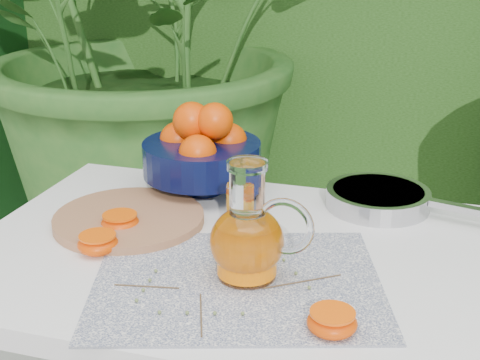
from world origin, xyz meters
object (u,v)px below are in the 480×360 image
(juice_pitcher, at_px, (248,238))
(fruit_bowl, at_px, (202,151))
(white_table, at_px, (237,288))
(saute_pan, at_px, (379,198))
(cutting_board, at_px, (129,219))

(juice_pitcher, bearing_deg, fruit_bowl, 120.45)
(white_table, relative_size, saute_pan, 2.50)
(cutting_board, xyz_separation_m, saute_pan, (0.47, 0.23, 0.01))
(cutting_board, bearing_deg, white_table, -11.10)
(white_table, xyz_separation_m, juice_pitcher, (0.05, -0.10, 0.16))
(juice_pitcher, distance_m, saute_pan, 0.42)
(saute_pan, bearing_deg, white_table, -129.86)
(white_table, xyz_separation_m, fruit_bowl, (-0.16, 0.26, 0.18))
(white_table, relative_size, fruit_bowl, 3.20)
(white_table, distance_m, fruit_bowl, 0.35)
(cutting_board, xyz_separation_m, fruit_bowl, (0.08, 0.21, 0.09))
(cutting_board, xyz_separation_m, juice_pitcher, (0.29, -0.15, 0.07))
(fruit_bowl, relative_size, saute_pan, 0.78)
(fruit_bowl, bearing_deg, juice_pitcher, -59.55)
(cutting_board, height_order, saute_pan, saute_pan)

